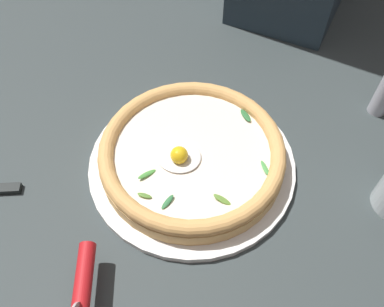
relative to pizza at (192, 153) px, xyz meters
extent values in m
cube|color=#343C3D|center=(-0.03, -0.03, -0.05)|extent=(2.40, 2.40, 0.03)
cylinder|color=white|center=(0.00, 0.00, -0.03)|extent=(0.33, 0.33, 0.01)
cylinder|color=#DEAC65|center=(0.00, 0.00, -0.01)|extent=(0.29, 0.29, 0.02)
torus|color=#E1A65E|center=(0.00, 0.00, 0.01)|extent=(0.29, 0.29, 0.02)
cylinder|color=white|center=(0.00, 0.00, 0.00)|extent=(0.25, 0.25, 0.00)
ellipsoid|color=white|center=(0.01, 0.02, 0.01)|extent=(0.07, 0.06, 0.01)
sphere|color=yellow|center=(0.01, 0.03, 0.02)|extent=(0.03, 0.03, 0.03)
ellipsoid|color=#4D9E43|center=(0.04, 0.07, 0.01)|extent=(0.02, 0.03, 0.01)
ellipsoid|color=olive|center=(-0.08, 0.06, 0.01)|extent=(0.03, 0.01, 0.01)
ellipsoid|color=#2D6F3C|center=(-0.01, 0.10, 0.01)|extent=(0.01, 0.03, 0.01)
ellipsoid|color=#4D9F4C|center=(-0.11, -0.01, 0.01)|extent=(0.02, 0.03, 0.01)
ellipsoid|color=#598835|center=(0.03, 0.10, 0.01)|extent=(0.02, 0.01, 0.01)
ellipsoid|color=#2B6C36|center=(-0.05, -0.10, 0.01)|extent=(0.03, 0.03, 0.00)
cylinder|color=red|center=(0.04, 0.24, 0.01)|extent=(0.06, 0.10, 0.02)
camera|label=1|loc=(-0.15, 0.33, 0.49)|focal=36.68mm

